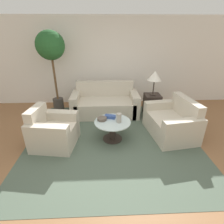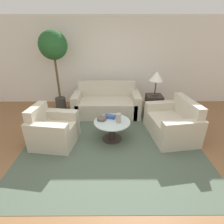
% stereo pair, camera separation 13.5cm
% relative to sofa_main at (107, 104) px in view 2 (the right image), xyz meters
% --- Properties ---
extents(ground_plane, '(14.00, 14.00, 0.00)m').
position_rel_sofa_main_xyz_m(ground_plane, '(0.06, -2.01, -0.29)').
color(ground_plane, '#8E603D').
extents(wall_back, '(10.00, 0.06, 2.60)m').
position_rel_sofa_main_xyz_m(wall_back, '(0.06, 0.91, 1.01)').
color(wall_back, white).
rests_on(wall_back, ground_plane).
extents(rug, '(3.65, 3.57, 0.01)m').
position_rel_sofa_main_xyz_m(rug, '(0.15, -1.37, -0.28)').
color(rug, '#4C5B4C').
rests_on(rug, ground_plane).
extents(sofa_main, '(1.84, 0.91, 0.87)m').
position_rel_sofa_main_xyz_m(sofa_main, '(0.00, 0.00, 0.00)').
color(sofa_main, beige).
rests_on(sofa_main, ground_plane).
extents(armchair, '(0.94, 0.93, 0.84)m').
position_rel_sofa_main_xyz_m(armchair, '(-1.12, -1.49, 0.00)').
color(armchair, beige).
rests_on(armchair, ground_plane).
extents(loveseat, '(1.03, 1.31, 0.85)m').
position_rel_sofa_main_xyz_m(loveseat, '(1.54, -1.20, 0.00)').
color(loveseat, beige).
rests_on(loveseat, ground_plane).
extents(coffee_table, '(0.78, 0.78, 0.45)m').
position_rel_sofa_main_xyz_m(coffee_table, '(0.15, -1.37, -0.00)').
color(coffee_table, '#332823').
rests_on(coffee_table, ground_plane).
extents(side_table, '(0.43, 0.43, 0.59)m').
position_rel_sofa_main_xyz_m(side_table, '(1.32, -0.14, 0.01)').
color(side_table, '#332823').
rests_on(side_table, ground_plane).
extents(table_lamp, '(0.37, 0.37, 0.65)m').
position_rel_sofa_main_xyz_m(table_lamp, '(1.32, -0.14, 0.82)').
color(table_lamp, '#332823').
rests_on(table_lamp, side_table).
extents(potted_plant, '(0.75, 0.75, 2.22)m').
position_rel_sofa_main_xyz_m(potted_plant, '(-1.41, 0.28, 1.43)').
color(potted_plant, '#3D3833').
rests_on(potted_plant, ground_plane).
extents(vase, '(0.11, 0.11, 0.20)m').
position_rel_sofa_main_xyz_m(vase, '(0.28, -1.41, 0.26)').
color(vase, '#9E998E').
rests_on(vase, coffee_table).
extents(bowl, '(0.20, 0.20, 0.06)m').
position_rel_sofa_main_xyz_m(bowl, '(-0.08, -1.29, 0.19)').
color(bowl, brown).
rests_on(bowl, coffee_table).
extents(book_stack, '(0.26, 0.18, 0.07)m').
position_rel_sofa_main_xyz_m(book_stack, '(0.10, -1.20, 0.19)').
color(book_stack, '#334C8C').
rests_on(book_stack, coffee_table).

